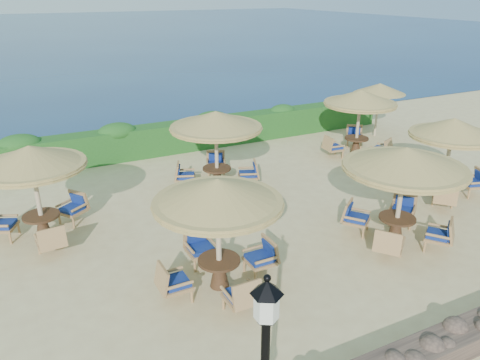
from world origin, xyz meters
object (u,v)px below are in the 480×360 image
cafe_set_0 (218,214)px  cafe_set_3 (33,173)px  cafe_set_2 (451,143)px  cafe_set_4 (216,134)px  cafe_set_1 (403,175)px  cafe_set_5 (360,108)px  extra_parasol (380,89)px

cafe_set_0 → cafe_set_3: 5.34m
cafe_set_2 → cafe_set_4: same height
cafe_set_2 → cafe_set_3: same height
cafe_set_4 → cafe_set_0: bearing=-113.4°
cafe_set_0 → cafe_set_4: (2.29, 5.29, 0.05)m
cafe_set_1 → cafe_set_5: 7.10m
cafe_set_3 → cafe_set_1: bearing=-27.3°
extra_parasol → cafe_set_5: (-2.51, -1.68, -0.24)m
cafe_set_3 → cafe_set_4: same height
cafe_set_4 → extra_parasol: bearing=14.2°
cafe_set_4 → cafe_set_3: bearing=-168.6°
extra_parasol → cafe_set_2: bearing=-113.7°
cafe_set_1 → cafe_set_2: bearing=23.3°
cafe_set_1 → cafe_set_3: bearing=152.7°
cafe_set_0 → cafe_set_4: same height
cafe_set_3 → cafe_set_5: (12.10, 1.72, 0.02)m
cafe_set_4 → cafe_set_2: bearing=-33.1°
extra_parasol → cafe_set_2: cafe_set_2 is taller
cafe_set_1 → cafe_set_4: 6.17m
extra_parasol → cafe_set_0: (-11.24, -7.55, -0.34)m
cafe_set_4 → cafe_set_5: (6.45, 0.58, 0.04)m
cafe_set_3 → extra_parasol: bearing=13.1°
extra_parasol → cafe_set_1: bearing=-128.4°
cafe_set_1 → cafe_set_4: same height
cafe_set_2 → cafe_set_3: bearing=166.2°
cafe_set_2 → cafe_set_4: bearing=146.9°
extra_parasol → cafe_set_1: cafe_set_1 is taller
cafe_set_3 → cafe_set_4: bearing=11.4°
cafe_set_0 → cafe_set_3: bearing=129.0°
cafe_set_0 → cafe_set_2: 8.57m
cafe_set_1 → cafe_set_5: bearing=59.0°
extra_parasol → cafe_set_4: size_ratio=0.79×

